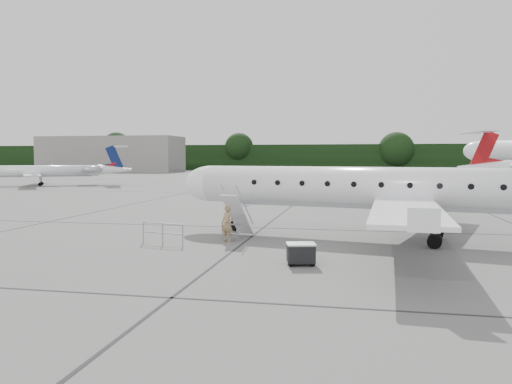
# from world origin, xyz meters

# --- Properties ---
(ground) EXTENTS (320.00, 320.00, 0.00)m
(ground) POSITION_xyz_m (0.00, 0.00, 0.00)
(ground) COLOR slate
(ground) RESTS_ON ground
(treeline) EXTENTS (260.00, 4.00, 8.00)m
(treeline) POSITION_xyz_m (0.00, 130.00, 4.00)
(treeline) COLOR black
(treeline) RESTS_ON ground
(terminal_building) EXTENTS (40.00, 14.00, 10.00)m
(terminal_building) POSITION_xyz_m (-70.00, 110.00, 5.00)
(terminal_building) COLOR gray
(terminal_building) RESTS_ON ground
(main_regional_jet) EXTENTS (31.62, 25.32, 7.26)m
(main_regional_jet) POSITION_xyz_m (1.82, 2.24, 3.63)
(main_regional_jet) COLOR white
(main_regional_jet) RESTS_ON ground
(airstair) EXTENTS (1.24, 2.29, 2.28)m
(airstair) POSITION_xyz_m (-6.87, 1.71, 1.14)
(airstair) COLOR white
(airstair) RESTS_ON ground
(passenger) EXTENTS (0.75, 0.61, 1.77)m
(passenger) POSITION_xyz_m (-7.10, 0.50, 0.88)
(passenger) COLOR #987A53
(passenger) RESTS_ON ground
(safety_railing) EXTENTS (2.17, 0.54, 1.00)m
(safety_railing) POSITION_xyz_m (-9.91, -0.85, 0.50)
(safety_railing) COLOR #94979C
(safety_railing) RESTS_ON ground
(baggage_cart) EXTENTS (1.20, 1.05, 0.90)m
(baggage_cart) POSITION_xyz_m (-3.02, -4.05, 0.45)
(baggage_cart) COLOR black
(baggage_cart) RESTS_ON ground
(bg_regional_left) EXTENTS (27.48, 25.13, 5.89)m
(bg_regional_left) POSITION_xyz_m (-46.46, 41.39, 2.94)
(bg_regional_left) COLOR white
(bg_regional_left) RESTS_ON ground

